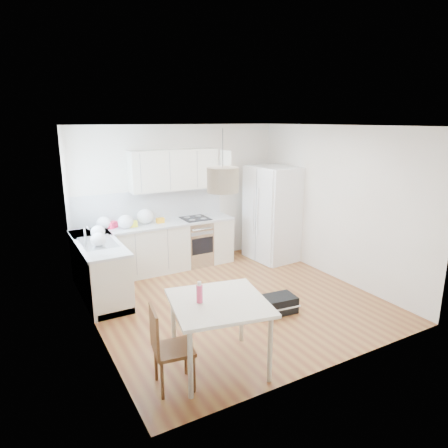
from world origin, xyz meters
name	(u,v)px	position (x,y,z in m)	size (l,w,h in m)	color
floor	(233,300)	(0.00, 0.00, 0.00)	(4.20, 4.20, 0.00)	brown
ceiling	(234,126)	(0.00, 0.00, 2.70)	(4.20, 4.20, 0.00)	white
wall_back	(179,195)	(0.00, 2.10, 1.35)	(4.20, 4.20, 0.00)	beige
wall_left	(91,237)	(-2.10, 0.00, 1.35)	(4.20, 4.20, 0.00)	beige
wall_right	(336,204)	(2.10, 0.00, 1.35)	(4.20, 4.20, 0.00)	beige
window_glassblock	(73,192)	(-2.09, 1.15, 1.75)	(0.02, 1.00, 1.00)	#BFE0F9
cabinets_back	(157,248)	(-0.60, 1.80, 0.44)	(3.00, 0.60, 0.88)	silver
cabinets_left	(99,270)	(-1.80, 1.20, 0.44)	(0.60, 1.80, 0.88)	silver
counter_back	(156,225)	(-0.60, 1.80, 0.90)	(3.02, 0.64, 0.04)	#B0B2B5
counter_left	(97,243)	(-1.80, 1.20, 0.90)	(0.64, 1.82, 0.04)	#B0B2B5
backsplash_back	(150,205)	(-0.60, 2.09, 1.21)	(3.00, 0.01, 0.58)	white
backsplash_left	(76,226)	(-2.09, 1.20, 1.21)	(0.01, 1.80, 0.58)	white
upper_cabinets	(174,170)	(-0.15, 1.94, 1.88)	(1.70, 0.32, 0.75)	silver
range_oven	(196,242)	(0.20, 1.80, 0.44)	(0.50, 0.61, 0.88)	#B7BABC
sink	(98,243)	(-1.80, 1.15, 0.92)	(0.50, 0.80, 0.16)	#B7BABC
refrigerator	(273,213)	(1.71, 1.31, 0.95)	(0.90, 0.95, 1.90)	white
dining_table	(219,309)	(-1.04, -1.44, 0.73)	(1.23, 1.23, 0.82)	beige
dining_chair	(174,347)	(-1.63, -1.53, 0.47)	(0.39, 0.39, 0.93)	#542E19
drink_bottle	(199,292)	(-1.25, -1.37, 0.95)	(0.07, 0.07, 0.25)	#D73B66
gym_bag	(278,304)	(0.37, -0.68, 0.12)	(0.53, 0.35, 0.24)	black
pendant_lamp	(223,180)	(-0.99, -1.44, 2.18)	(0.33, 0.33, 0.26)	beige
grocery_bag_a	(104,223)	(-1.53, 1.90, 1.03)	(0.25, 0.21, 0.22)	white
grocery_bag_b	(126,222)	(-1.18, 1.74, 1.04)	(0.27, 0.23, 0.25)	white
grocery_bag_c	(145,216)	(-0.77, 1.90, 1.06)	(0.31, 0.26, 0.28)	white
grocery_bag_d	(98,231)	(-1.73, 1.41, 1.02)	(0.23, 0.19, 0.20)	white
grocery_bag_e	(98,239)	(-1.83, 0.96, 1.02)	(0.23, 0.20, 0.21)	white
snack_orange	(160,220)	(-0.51, 1.82, 0.97)	(0.14, 0.09, 0.10)	orange
snack_yellow	(133,224)	(-1.04, 1.79, 0.97)	(0.16, 0.10, 0.11)	#FDFA27
snack_red	(113,225)	(-1.38, 1.89, 0.98)	(0.17, 0.10, 0.12)	#B91732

